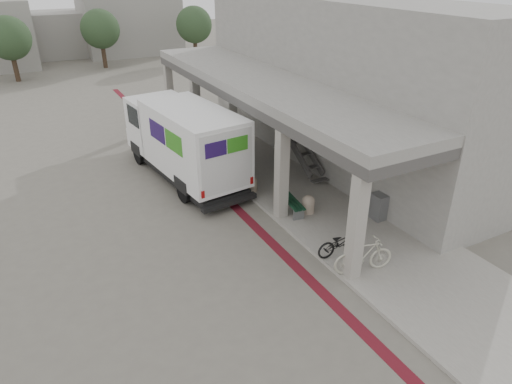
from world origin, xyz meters
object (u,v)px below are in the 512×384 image
bicycle_black (342,242)px  bicycle_cream (364,255)px  fedex_truck (183,140)px  utility_cabinet (378,207)px  bench (289,201)px

bicycle_black → bicycle_cream: (0.00, -1.00, 0.10)m
fedex_truck → utility_cabinet: 8.27m
utility_cabinet → bicycle_black: (-2.50, -1.18, -0.02)m
bench → bicycle_black: bicycle_black is taller
fedex_truck → bench: 5.36m
fedex_truck → utility_cabinet: fedex_truck is taller
utility_cabinet → bicycle_black: bearing=-156.0°
fedex_truck → bench: fedex_truck is taller
bench → utility_cabinet: (2.40, -2.04, 0.14)m
bench → bicycle_cream: size_ratio=1.07×
fedex_truck → utility_cabinet: bearing=-61.5°
bicycle_cream → bicycle_black: bearing=13.4°
bicycle_black → bicycle_cream: size_ratio=0.93×
bicycle_cream → bench: bearing=12.1°
bench → fedex_truck: bearing=124.0°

